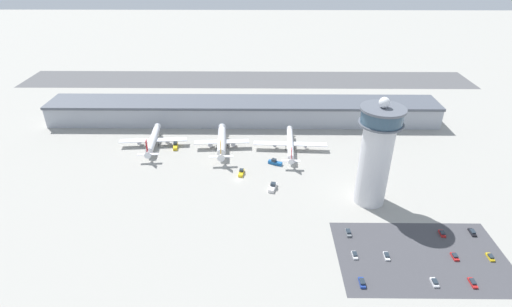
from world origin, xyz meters
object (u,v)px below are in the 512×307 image
Objects in this scene: service_truck_catering at (241,173)px; car_grey_coupe at (362,283)px; airplane_gate_alpha at (153,140)px; airplane_gate_charlie at (290,144)px; control_tower at (376,153)px; service_truck_fuel at (273,187)px; car_white_wagon at (473,283)px; car_silver_sedan at (442,233)px; car_green_van at (435,282)px; car_yellow_taxi at (387,256)px; car_navy_sedan at (472,232)px; car_blue_compact at (348,232)px; car_red_hatchback at (455,256)px; airplane_gate_bravo at (222,141)px; service_truck_baggage at (175,146)px; service_truck_water at (275,162)px; car_black_suv at (355,255)px; car_maroon_suv at (490,257)px.

car_grey_coupe is (45.30, -72.31, -0.26)m from service_truck_catering.
airplane_gate_charlie is (78.18, -4.11, 0.05)m from airplane_gate_alpha.
control_tower is at bearing -25.09° from airplane_gate_alpha.
car_white_wagon is (68.42, -58.68, -0.49)m from service_truck_fuel.
service_truck_fuel is 75.51m from car_silver_sedan.
control_tower is 67.82m from service_truck_catering.
car_green_van is at bearing -45.47° from service_truck_catering.
service_truck_catering is 1.40× the size of car_grey_coupe.
car_silver_sedan is at bearing 26.68° from car_yellow_taxi.
car_blue_compact is at bearing -179.12° from car_navy_sedan.
service_truck_catering is 1.57× the size of car_green_van.
airplane_gate_alpha reaches higher than car_grey_coupe.
airplane_gate_charlie is 36.97m from service_truck_catering.
service_truck_catering is 100.89m from car_green_van.
airplane_gate_alpha is 123.15m from car_blue_compact.
service_truck_catering is at bearing 122.07° from car_grey_coupe.
airplane_gate_alpha reaches higher than service_truck_fuel.
airplane_gate_charlie is 107.18m from car_green_van.
airplane_gate_bravo is at bearing 137.88° from car_red_hatchback.
car_grey_coupe is (97.02, -102.02, -3.50)m from airplane_gate_alpha.
control_tower reaches higher than service_truck_baggage.
car_navy_sedan is at bearing -21.37° from service_truck_fuel.
service_truck_fuel is 0.95× the size of service_truck_baggage.
service_truck_water is 1.61× the size of car_blue_compact.
control_tower reaches higher than airplane_gate_alpha.
service_truck_catering is (-26.46, -25.61, -3.29)m from airplane_gate_charlie.
airplane_gate_charlie reaches higher than car_blue_compact.
airplane_gate_charlie is 18.21m from service_truck_water.
car_red_hatchback is 0.89× the size of car_white_wagon.
car_navy_sedan is 41.34m from car_yellow_taxi.
service_truck_fuel is at bearing -40.28° from service_truck_catering.
car_black_suv is (-37.73, 0.41, 0.00)m from car_red_hatchback.
airplane_gate_alpha is 140.82m from car_yellow_taxi.
airplane_gate_alpha reaches higher than car_navy_sedan.
service_truck_water is (56.39, -18.39, -0.01)m from service_truck_baggage.
service_truck_fuel is 93.08m from car_maroon_suv.
service_truck_catering is at bearing 159.41° from control_tower.
service_truck_water is (29.61, -17.21, -3.54)m from airplane_gate_bravo.
airplane_gate_bravo is 27.03m from service_truck_baggage.
car_green_van is 37.30m from car_navy_sedan.
service_truck_baggage reaches higher than car_black_suv.
car_yellow_taxi is at bearing 153.91° from car_white_wagon.
airplane_gate_alpha is 0.93× the size of airplane_gate_charlie.
car_silver_sedan reaches higher than car_black_suv.
car_black_suv is at bearing 152.11° from car_green_van.
airplane_gate_bravo is 115.09m from car_grey_coupe.
car_white_wagon is at bearing 0.54° from car_grey_coupe.
airplane_gate_bravo is at bearing 177.46° from airplane_gate_charlie.
service_truck_catering is 82.43m from car_yellow_taxi.
control_tower is at bearing -55.55° from airplane_gate_charlie.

